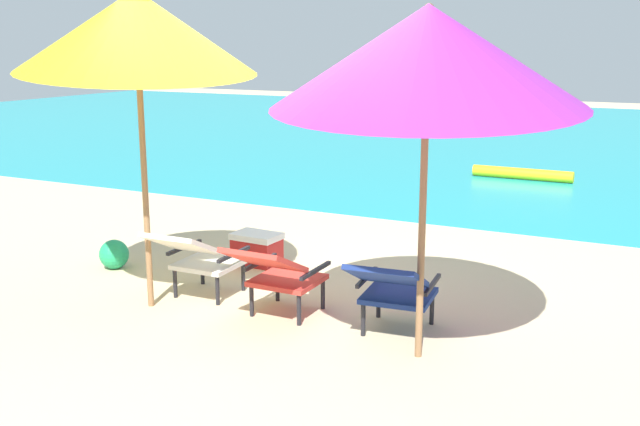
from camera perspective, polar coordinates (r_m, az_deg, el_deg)
The scene contains 10 objects.
ground_plane at distance 9.82m, azimuth 9.26°, elevation -0.13°, with size 40.00×40.00×0.00m, color #CCB78E.
ocean_band at distance 17.93m, azimuth 17.51°, elevation 5.37°, with size 40.00×18.00×0.01m, color teal.
swim_buoy at distance 12.56m, azimuth 15.14°, elevation 2.91°, with size 0.18×0.18×1.60m, color yellow.
lounge_chair_left at distance 6.52m, azimuth -9.33°, elevation -3.19°, with size 0.56×0.88×0.68m.
lounge_chair_center at distance 6.01m, azimuth -3.31°, elevation -4.46°, with size 0.55×0.88×0.68m.
lounge_chair_right at distance 5.65m, azimuth 5.59°, elevation -5.64°, with size 0.63×0.93×0.68m.
beach_umbrella_left at distance 6.20m, azimuth -13.79°, elevation 13.27°, with size 2.71×2.71×2.67m.
beach_umbrella_right at distance 5.04m, azimuth 8.19°, elevation 11.72°, with size 2.51×2.55×2.52m.
beach_ball at distance 7.67m, azimuth -15.41°, elevation -3.05°, with size 0.29×0.29×0.29m, color #1E9E60.
cooler_box at distance 7.56m, azimuth -4.83°, elevation -2.70°, with size 0.49×0.34×0.32m.
Camera 1 is at (2.83, -5.14, 2.21)m, focal length 42.04 mm.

